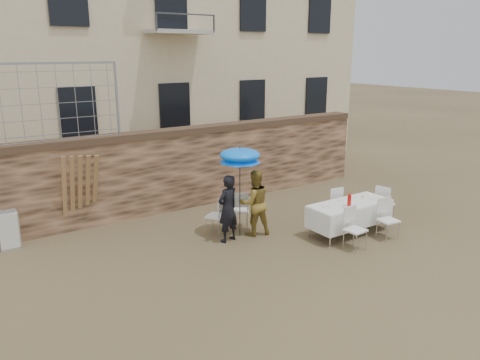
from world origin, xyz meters
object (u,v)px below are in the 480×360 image
woman_dress (255,203)px  table_chair_front_right (388,219)px  couple_chair_right (240,209)px  soda_bottle (349,200)px  man_suit (228,209)px  table_chair_front_left (355,229)px  table_chair_side (385,203)px  chair_stack_right (8,228)px  couple_chair_left (216,215)px  umbrella (240,158)px  banquet_table (350,204)px  table_chair_back (332,204)px

woman_dress → table_chair_front_right: woman_dress is taller
couple_chair_right → soda_bottle: 2.65m
man_suit → table_chair_front_left: bearing=123.2°
couple_chair_right → table_chair_side: bearing=-173.6°
woman_dress → table_chair_front_left: size_ratio=1.66×
woman_dress → chair_stack_right: size_ratio=1.73×
couple_chair_left → table_chair_side: 4.41m
umbrella → table_chair_front_right: size_ratio=2.11×
soda_bottle → couple_chair_right: bearing=133.1°
soda_bottle → table_chair_front_left: soda_bottle is taller
umbrella → table_chair_side: 4.14m
couple_chair_right → banquet_table: (1.99, -1.76, 0.25)m
chair_stack_right → table_chair_front_left: bearing=-34.4°
man_suit → soda_bottle: (2.49, -1.36, 0.11)m
umbrella → table_chair_front_left: bearing=-50.6°
soda_bottle → chair_stack_right: 7.76m
umbrella → soda_bottle: (2.09, -1.46, -1.01)m
chair_stack_right → woman_dress: bearing=-25.6°
man_suit → umbrella: 1.19m
banquet_table → couple_chair_right: bearing=138.5°
couple_chair_right → table_chair_front_left: same height
banquet_table → woman_dress: bearing=148.0°
banquet_table → chair_stack_right: size_ratio=2.28×
man_suit → banquet_table: bearing=142.1°
table_chair_front_left → umbrella: bearing=124.0°
couple_chair_right → table_chair_side: (3.39, -1.66, 0.00)m
couple_chair_left → table_chair_front_right: (3.19, -2.51, 0.00)m
soda_bottle → table_chair_front_left: (-0.40, -0.60, -0.43)m
couple_chair_right → banquet_table: size_ratio=0.46×
chair_stack_right → couple_chair_right: bearing=-20.4°
table_chair_side → umbrella: bearing=55.6°
table_chair_back → table_chair_front_left: bearing=69.3°
table_chair_back → soda_bottle: bearing=73.7°
table_chair_front_left → table_chair_back: size_ratio=1.00×
couple_chair_left → table_chair_back: 3.05m
banquet_table → soda_bottle: soda_bottle is taller
table_chair_front_left → table_chair_back: (0.80, 1.55, 0.00)m
umbrella → table_chair_front_left: umbrella is taller
table_chair_front_right → table_chair_side: size_ratio=1.00×
table_chair_back → table_chair_side: (1.20, -0.70, 0.00)m
umbrella → table_chair_back: 2.92m
man_suit → table_chair_front_right: bearing=134.8°
soda_bottle → table_chair_side: (1.60, 0.25, -0.43)m
couple_chair_left → soda_bottle: 3.17m
woman_dress → couple_chair_right: 0.64m
couple_chair_left → table_chair_front_left: 3.27m
chair_stack_right → table_chair_side: bearing=-22.8°
man_suit → soda_bottle: 2.84m
table_chair_back → chair_stack_right: table_chair_back is taller
table_chair_back → man_suit: bearing=-1.5°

